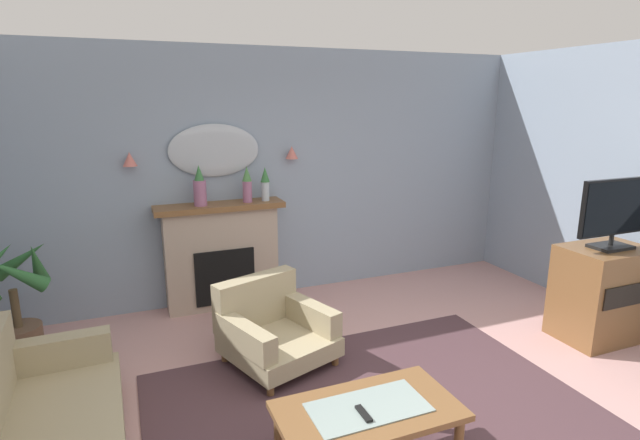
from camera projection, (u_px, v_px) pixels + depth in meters
The scene contains 17 objects.
floor at pixel (390, 438), 3.43m from camera, with size 7.23×6.54×0.10m, color #C6938E.
wall_back at pixel (270, 175), 5.62m from camera, with size 7.23×0.10×2.79m, color #8C9EB2.
patterned_rug at pixel (377, 415), 3.59m from camera, with size 3.20×2.40×0.01m, color #4C3338.
fireplace at pixel (222, 256), 5.39m from camera, with size 1.36×0.36×1.16m.
mantel_vase_left at pixel (200, 188), 5.11m from camera, with size 0.13×0.13×0.43m.
mantel_vase_centre at pixel (247, 184), 5.29m from camera, with size 0.10×0.10×0.39m.
mantel_vase_right at pixel (265, 183), 5.36m from camera, with size 0.10×0.10×0.37m.
wall_mirror at pixel (214, 150), 5.25m from camera, with size 0.96×0.06×0.56m, color #B2BCC6.
wall_sconce_left at pixel (130, 159), 4.90m from camera, with size 0.14×0.14×0.14m, color #D17066.
wall_sconce_right at pixel (292, 152), 5.52m from camera, with size 0.14×0.14×0.14m, color #D17066.
coffee_table at pixel (368, 416), 2.97m from camera, with size 1.10×0.60×0.45m.
tv_remote at pixel (364, 414), 2.88m from camera, with size 0.04×0.16×0.02m, color black.
floral_couch at pixel (28, 427), 2.97m from camera, with size 0.90×1.74×0.76m.
armchair_beside_couch at pixel (272, 328), 4.30m from camera, with size 1.03×1.04×0.71m.
tv_cabinet at pixel (602, 293), 4.69m from camera, with size 0.80×0.57×0.90m.
tv_flatscreen at pixel (616, 212), 4.48m from camera, with size 0.84×0.24×0.65m.
potted_plant_tall_palm at pixel (15, 303), 4.24m from camera, with size 0.70×0.72×1.11m.
Camera 1 is at (-1.57, -2.57, 2.24)m, focal length 27.76 mm.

